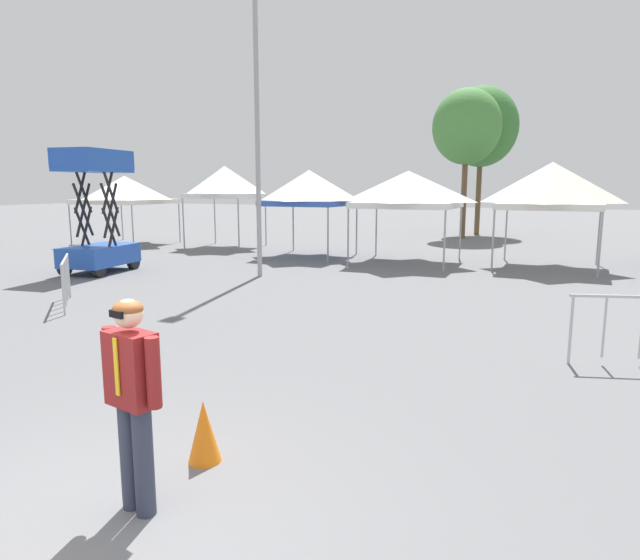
% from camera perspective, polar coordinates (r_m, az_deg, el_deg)
% --- Properties ---
extents(ground_plane, '(140.00, 140.00, 0.00)m').
position_cam_1_polar(ground_plane, '(4.98, -22.61, -23.15)').
color(ground_plane, slate).
extents(canopy_tent_left_of_center, '(3.70, 3.70, 3.12)m').
position_cam_1_polar(canopy_tent_left_of_center, '(26.95, -19.55, 8.79)').
color(canopy_tent_left_of_center, '#9E9EA3').
rests_on(canopy_tent_left_of_center, ground).
extents(canopy_tent_right_of_center, '(2.90, 2.90, 3.52)m').
position_cam_1_polar(canopy_tent_right_of_center, '(24.54, -9.83, 9.95)').
color(canopy_tent_right_of_center, '#9E9EA3').
rests_on(canopy_tent_right_of_center, ground).
extents(canopy_tent_behind_right, '(3.04, 3.04, 3.25)m').
position_cam_1_polar(canopy_tent_behind_right, '(21.00, -1.16, 9.50)').
color(canopy_tent_behind_right, '#9E9EA3').
rests_on(canopy_tent_behind_right, ground).
extents(canopy_tent_behind_left, '(3.37, 3.37, 3.18)m').
position_cam_1_polar(canopy_tent_behind_left, '(19.48, 9.09, 9.25)').
color(canopy_tent_behind_left, '#9E9EA3').
rests_on(canopy_tent_behind_left, ground).
extents(canopy_tent_center, '(3.32, 3.32, 3.42)m').
position_cam_1_polar(canopy_tent_center, '(19.43, 22.85, 8.99)').
color(canopy_tent_center, '#9E9EA3').
rests_on(canopy_tent_center, ground).
extents(scissor_lift, '(1.66, 2.45, 3.74)m').
position_cam_1_polar(scissor_lift, '(18.38, -21.97, 4.30)').
color(scissor_lift, black).
rests_on(scissor_lift, ground).
extents(person_foreground, '(0.64, 0.33, 1.78)m').
position_cam_1_polar(person_foreground, '(4.70, -18.83, -10.83)').
color(person_foreground, '#33384C').
rests_on(person_foreground, ground).
extents(light_pole_near_lift, '(0.36, 0.36, 9.70)m').
position_cam_1_polar(light_pole_near_lift, '(16.56, -6.59, 19.27)').
color(light_pole_near_lift, '#9E9EA3').
rests_on(light_pole_near_lift, ground).
extents(tree_behind_tents_right, '(3.42, 3.42, 7.49)m').
position_cam_1_polar(tree_behind_tents_right, '(29.58, 14.96, 15.05)').
color(tree_behind_tents_right, brown).
rests_on(tree_behind_tents_right, ground).
extents(tree_behind_tents_center, '(3.89, 3.89, 7.98)m').
position_cam_1_polar(tree_behind_tents_center, '(32.15, 16.39, 14.94)').
color(tree_behind_tents_center, brown).
rests_on(tree_behind_tents_center, ground).
extents(crowd_barrier_by_lift, '(1.49, 1.55, 1.08)m').
position_cam_1_polar(crowd_barrier_by_lift, '(13.46, -24.87, 0.69)').
color(crowd_barrier_by_lift, '#B7BABF').
rests_on(crowd_barrier_by_lift, ground).
extents(traffic_cone_lot_center, '(0.32, 0.32, 0.62)m').
position_cam_1_polar(traffic_cone_lot_center, '(5.62, -11.92, -15.08)').
color(traffic_cone_lot_center, orange).
rests_on(traffic_cone_lot_center, ground).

